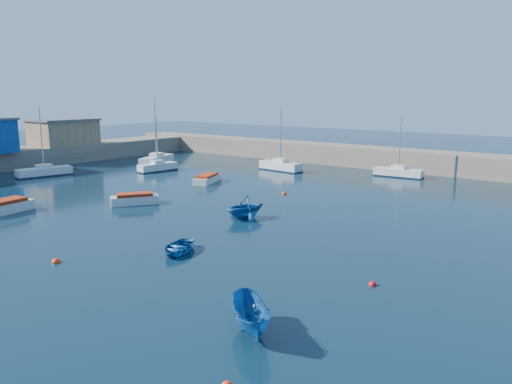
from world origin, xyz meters
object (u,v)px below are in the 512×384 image
Objects in this scene: brick_shed_a at (64,133)px; sailboat_4 at (157,160)px; motorboat_1 at (135,199)px; dinghy_left at (245,207)px; dinghy_right at (251,317)px; motorboat_2 at (207,179)px; sailboat_5 at (280,166)px; dinghy_center at (178,248)px; motorboat_0 at (2,207)px; sailboat_2 at (44,171)px; sailboat_6 at (398,172)px; sailboat_3 at (158,167)px.

sailboat_4 reaches higher than brick_shed_a.
dinghy_left is at bearing 44.11° from motorboat_1.
brick_shed_a is 2.20× the size of dinghy_right.
motorboat_2 is 1.30× the size of dinghy_right.
sailboat_4 is 1.13× the size of sailboat_5.
motorboat_0 is at bearing 161.36° from dinghy_center.
sailboat_5 is 2.24× the size of dinghy_left.
dinghy_center is at bearing -60.69° from sailboat_4.
dinghy_right is (43.91, -16.02, 0.15)m from sailboat_2.
motorboat_0 is at bearing -89.41° from motorboat_1.
motorboat_2 is at bearing -43.49° from sailboat_4.
sailboat_2 reaches higher than brick_shed_a.
brick_shed_a is 2.51× the size of dinghy_center.
dinghy_right is (24.28, -36.66, 0.08)m from sailboat_5.
dinghy_left is (31.64, -1.34, 0.37)m from sailboat_2.
motorboat_2 is at bearing 72.02° from motorboat_0.
sailboat_6 is 42.47m from dinghy_right.
sailboat_3 is at bearing 117.31° from dinghy_center.
sailboat_4 reaches higher than dinghy_right.
brick_shed_a is at bearing 132.62° from dinghy_center.
dinghy_left reaches higher than motorboat_0.
sailboat_4 is (2.79, 14.93, 0.07)m from sailboat_2.
sailboat_2 is at bearing -118.55° from sailboat_3.
sailboat_3 is 26.88m from dinghy_left.
motorboat_0 is at bearing -87.00° from sailboat_4.
sailboat_6 reaches higher than brick_shed_a.
sailboat_3 is 6.38m from sailboat_4.
sailboat_4 reaches higher than motorboat_2.
dinghy_right is (36.24, -26.85, 0.15)m from sailboat_3.
sailboat_3 reaches higher than dinghy_center.
sailboat_2 is 1.10× the size of sailboat_6.
motorboat_1 is (13.11, -14.17, -0.08)m from sailboat_3.
sailboat_2 is at bearing -175.74° from motorboat_2.
sailboat_3 is 0.88× the size of sailboat_5.
dinghy_center is (15.64, -19.19, -0.10)m from motorboat_2.
sailboat_5 is at bearing -2.62° from sailboat_4.
dinghy_center is (0.53, -35.66, -0.21)m from sailboat_6.
brick_shed_a is 17.89m from sailboat_3.
sailboat_5 reaches higher than motorboat_1.
sailboat_4 is 17.79m from sailboat_5.
motorboat_1 is (1.15, -23.98, -0.15)m from sailboat_5.
dinghy_right is at bearing -8.54° from sailboat_2.
sailboat_6 is at bearing 102.41° from dinghy_left.
dinghy_right is (12.27, -14.68, -0.22)m from dinghy_left.
motorboat_2 is 35.60m from dinghy_right.
sailboat_3 is at bearing 135.05° from sailboat_5.
dinghy_right is at bearing -58.32° from sailboat_4.
sailboat_4 reaches higher than motorboat_0.
brick_shed_a is at bearing -177.64° from dinghy_left.
dinghy_center is at bearing 176.10° from sailboat_6.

